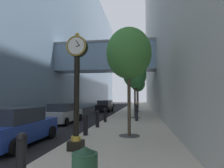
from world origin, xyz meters
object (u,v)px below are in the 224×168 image
Objects in this scene: bollard_nearest at (21,154)px; bollard_third at (86,124)px; street_tree_mid_far at (137,76)px; car_silver_trailing at (64,113)px; car_black_far at (105,106)px; bollard_fourth at (97,118)px; car_blue_near at (17,127)px; street_clock at (77,84)px; pedestrian_walking at (137,111)px; street_tree_near at (129,54)px; street_tree_far at (138,84)px; bollard_fifth at (105,115)px; car_white_mid at (108,104)px; street_tree_mid_near at (135,75)px.

bollard_third is at bearing 90.00° from bollard_nearest.
street_tree_mid_far is 1.43× the size of car_silver_trailing.
car_black_far is at bearing 98.02° from bollard_third.
bollard_third is at bearing -90.00° from bollard_fourth.
car_blue_near is at bearing -90.34° from car_black_far.
street_clock is 1.09× the size of car_black_far.
bollard_nearest is 1.00× the size of bollard_fourth.
bollard_fourth is 15.55m from car_black_far.
bollard_nearest is 23.73m from car_black_far.
street_tree_near is at bearing -91.89° from pedestrian_walking.
street_tree_far is 10.98m from car_black_far.
car_white_mid is at bearing 99.48° from bollard_fifth.
bollard_third is 0.18× the size of street_tree_far.
street_tree_near reaches higher than bollard_nearest.
car_blue_near is at bearing -99.78° from street_tree_far.
pedestrian_walking is at bearing 88.11° from street_tree_near.
bollard_fourth is (-0.46, 5.53, -1.95)m from street_clock.
bollard_nearest is 7.25m from street_tree_near.
bollard_fifth is 0.18× the size of street_tree_mid_far.
car_black_far is (-2.55, 18.09, 0.08)m from bollard_third.
street_tree_far is at bearing 86.40° from street_clock.
street_tree_mid_far is at bearing 82.66° from bollard_third.
street_tree_near reaches higher than bollard_fifth.
bollard_fifth is at bearing -80.52° from car_white_mid.
car_blue_near reaches higher than car_silver_trailing.
street_tree_far reaches higher than pedestrian_walking.
pedestrian_walking is (2.55, 12.16, 0.24)m from bollard_nearest.
street_tree_far reaches higher than bollard_nearest.
bollard_nearest is 37.21m from car_white_mid.
street_tree_mid_near reaches higher than bollard_fourth.
bollard_nearest is at bearing -101.83° from pedestrian_walking.
street_tree_mid_near is at bearing 94.87° from pedestrian_walking.
bollard_nearest is 0.72× the size of pedestrian_walking.
car_black_far is (-2.55, 15.34, 0.08)m from bollard_fourth.
pedestrian_walking reaches higher than car_black_far.
car_black_far is (-4.88, -8.98, -4.00)m from street_tree_far.
bollard_fourth is 0.20× the size of street_tree_near.
bollard_fifth is 0.20× the size of street_tree_near.
street_clock is 1.01× the size of car_silver_trailing.
bollard_fourth is at bearing -123.05° from pedestrian_walking.
car_white_mid reaches higher than bollard_third.
bollard_third is 1.00× the size of bollard_fourth.
bollard_fifth is at bearing 90.00° from bollard_third.
bollard_third is 3.31m from car_blue_near.
street_tree_far is (2.33, 27.07, 4.08)m from bollard_third.
street_clock is at bearing -80.67° from bollard_third.
car_black_far is at bearing -118.53° from street_tree_far.
street_tree_near is 3.64× the size of pedestrian_walking.
street_tree_mid_far is 14.77m from car_silver_trailing.
pedestrian_walking is (2.09, 9.44, -1.71)m from street_clock.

